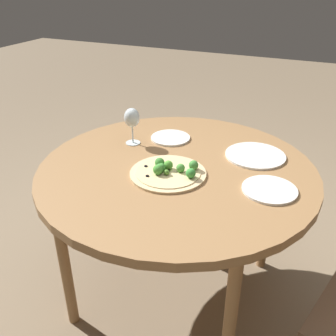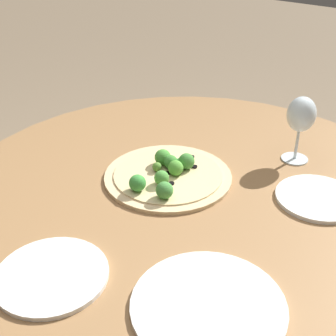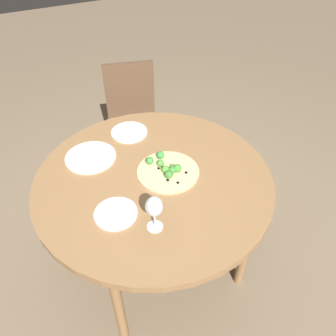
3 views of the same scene
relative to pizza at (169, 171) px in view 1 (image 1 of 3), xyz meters
name	(u,v)px [view 1 (image 1 of 3)]	position (x,y,z in m)	size (l,w,h in m)	color
ground_plane	(175,290)	(0.00, 0.08, -0.77)	(12.00, 12.00, 0.00)	#847056
dining_table	(177,178)	(0.00, 0.08, -0.07)	(1.23, 1.23, 0.76)	olive
pizza	(169,171)	(0.00, 0.00, 0.00)	(0.33, 0.33, 0.06)	#DBBC89
wine_glass	(132,119)	(-0.29, 0.22, 0.12)	(0.08, 0.08, 0.18)	silver
plate_near	(269,190)	(0.42, 0.04, -0.01)	(0.22, 0.22, 0.01)	white
plate_far	(170,138)	(-0.14, 0.34, -0.01)	(0.20, 0.20, 0.01)	white
plate_side	(255,155)	(0.30, 0.32, -0.01)	(0.28, 0.28, 0.01)	white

